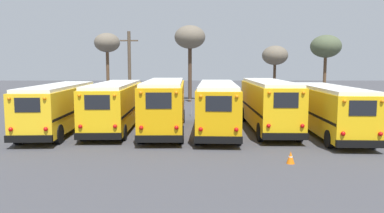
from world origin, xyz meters
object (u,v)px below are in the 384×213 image
(school_bus_4, at_px, (269,103))
(bare_tree_1, at_px, (327,47))
(school_bus_2, at_px, (166,104))
(school_bus_3, at_px, (218,105))
(bare_tree_0, at_px, (276,56))
(traffic_cone, at_px, (292,157))
(bare_tree_2, at_px, (108,44))
(school_bus_1, at_px, (116,104))
(school_bus_5, at_px, (329,108))
(bare_tree_3, at_px, (191,38))
(school_bus_0, at_px, (61,106))
(utility_pole, at_px, (131,69))

(school_bus_4, xyz_separation_m, bare_tree_1, (8.32, 13.10, 4.28))
(school_bus_2, xyz_separation_m, school_bus_3, (3.40, 0.01, -0.07))
(bare_tree_0, xyz_separation_m, bare_tree_1, (4.74, -1.37, 0.85))
(bare_tree_1, xyz_separation_m, traffic_cone, (-9.01, -21.61, -5.80))
(bare_tree_0, bearing_deg, traffic_cone, -100.52)
(school_bus_4, bearing_deg, bare_tree_2, 128.89)
(school_bus_2, height_order, traffic_cone, school_bus_2)
(school_bus_1, bearing_deg, bare_tree_2, 104.03)
(school_bus_3, xyz_separation_m, bare_tree_1, (11.71, 13.66, 4.34))
(school_bus_5, height_order, bare_tree_3, bare_tree_3)
(school_bus_3, height_order, school_bus_4, school_bus_4)
(school_bus_5, height_order, bare_tree_2, bare_tree_2)
(school_bus_0, height_order, bare_tree_1, bare_tree_1)
(school_bus_4, bearing_deg, bare_tree_3, 105.19)
(bare_tree_1, bearing_deg, utility_pole, 179.50)
(traffic_cone, bearing_deg, school_bus_2, 127.55)
(school_bus_2, height_order, school_bus_3, school_bus_2)
(school_bus_1, xyz_separation_m, bare_tree_0, (13.76, 14.06, 3.53))
(school_bus_2, height_order, bare_tree_3, bare_tree_3)
(school_bus_0, distance_m, school_bus_1, 3.53)
(bare_tree_0, distance_m, bare_tree_2, 18.60)
(school_bus_0, height_order, school_bus_3, school_bus_3)
(school_bus_3, xyz_separation_m, traffic_cone, (2.70, -7.94, -1.45))
(school_bus_0, relative_size, bare_tree_1, 1.47)
(school_bus_4, bearing_deg, school_bus_0, -177.78)
(school_bus_1, bearing_deg, bare_tree_1, 34.43)
(school_bus_1, xyz_separation_m, bare_tree_3, (4.92, 18.98, 5.69))
(school_bus_2, bearing_deg, traffic_cone, -52.45)
(school_bus_5, xyz_separation_m, bare_tree_1, (4.92, 14.71, 4.43))
(school_bus_4, bearing_deg, school_bus_2, -175.21)
(school_bus_4, bearing_deg, bare_tree_0, 76.13)
(school_bus_3, distance_m, school_bus_4, 3.44)
(utility_pole, bearing_deg, school_bus_3, -60.17)
(school_bus_0, relative_size, school_bus_3, 0.97)
(school_bus_5, distance_m, bare_tree_0, 16.48)
(school_bus_2, distance_m, utility_pole, 14.72)
(school_bus_1, xyz_separation_m, school_bus_3, (6.79, -0.98, 0.04))
(school_bus_5, distance_m, utility_pole, 21.06)
(school_bus_0, relative_size, traffic_cone, 19.45)
(school_bus_4, relative_size, bare_tree_0, 1.65)
(school_bus_5, bearing_deg, school_bus_2, 174.15)
(school_bus_0, bearing_deg, utility_pole, 80.71)
(bare_tree_0, bearing_deg, school_bus_1, -134.39)
(utility_pole, relative_size, bare_tree_2, 0.97)
(school_bus_5, bearing_deg, bare_tree_2, 132.39)
(bare_tree_0, height_order, traffic_cone, bare_tree_0)
(school_bus_1, height_order, bare_tree_1, bare_tree_1)
(bare_tree_1, bearing_deg, bare_tree_3, 155.13)
(school_bus_5, height_order, traffic_cone, school_bus_5)
(bare_tree_3, bearing_deg, school_bus_3, -84.65)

